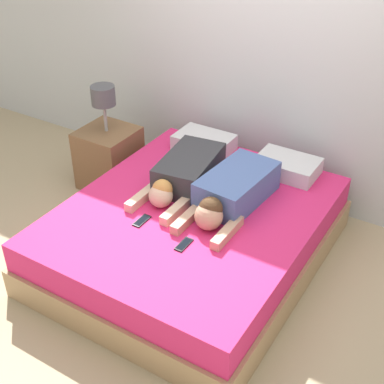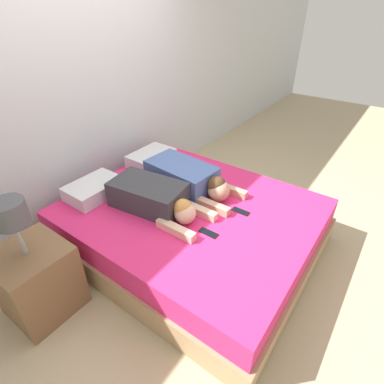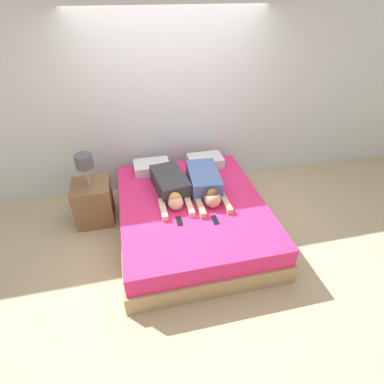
% 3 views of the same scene
% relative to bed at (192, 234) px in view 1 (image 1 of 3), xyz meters
% --- Properties ---
extents(ground_plane, '(12.00, 12.00, 0.00)m').
position_rel_bed_xyz_m(ground_plane, '(0.00, 0.00, -0.23)').
color(ground_plane, tan).
extents(wall_back, '(12.00, 0.06, 2.60)m').
position_rel_bed_xyz_m(wall_back, '(0.00, 1.23, 1.07)').
color(wall_back, silver).
rests_on(wall_back, ground_plane).
extents(bed, '(1.83, 2.17, 0.47)m').
position_rel_bed_xyz_m(bed, '(0.00, 0.00, 0.00)').
color(bed, tan).
rests_on(bed, ground_plane).
extents(pillow_head_left, '(0.50, 0.34, 0.13)m').
position_rel_bed_xyz_m(pillow_head_left, '(-0.40, 0.85, 0.31)').
color(pillow_head_left, silver).
rests_on(pillow_head_left, bed).
extents(pillow_head_right, '(0.50, 0.34, 0.13)m').
position_rel_bed_xyz_m(pillow_head_right, '(0.40, 0.85, 0.31)').
color(pillow_head_right, silver).
rests_on(pillow_head_right, bed).
extents(person_left, '(0.46, 0.96, 0.23)m').
position_rel_bed_xyz_m(person_left, '(-0.22, 0.24, 0.35)').
color(person_left, '#333338').
rests_on(person_left, bed).
extents(person_right, '(0.43, 0.99, 0.24)m').
position_rel_bed_xyz_m(person_right, '(0.22, 0.20, 0.36)').
color(person_right, '#4C66A5').
rests_on(person_right, bed).
extents(cell_phone_left, '(0.06, 0.16, 0.01)m').
position_rel_bed_xyz_m(cell_phone_left, '(-0.23, -0.33, 0.25)').
color(cell_phone_left, black).
rests_on(cell_phone_left, bed).
extents(cell_phone_right, '(0.06, 0.16, 0.01)m').
position_rel_bed_xyz_m(cell_phone_right, '(0.18, -0.40, 0.25)').
color(cell_phone_right, black).
rests_on(cell_phone_right, bed).
extents(nightstand, '(0.49, 0.49, 1.00)m').
position_rel_bed_xyz_m(nightstand, '(-1.24, 0.52, 0.09)').
color(nightstand, brown).
rests_on(nightstand, ground_plane).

